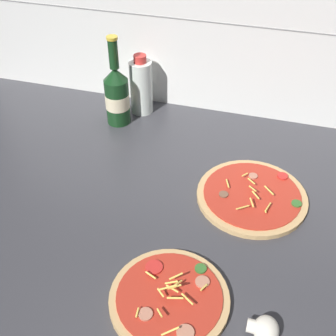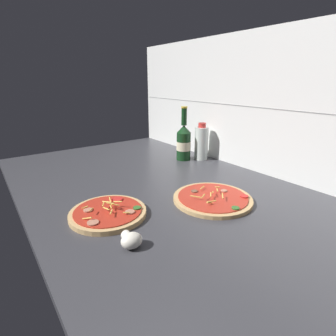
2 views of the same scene
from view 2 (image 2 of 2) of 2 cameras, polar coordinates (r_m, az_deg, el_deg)
counter_slab at (r=96.78cm, az=-1.31°, el=-5.50°), size 160.00×90.00×2.50cm
tile_backsplash at (r=120.67cm, az=17.04°, el=12.73°), size 160.00×1.13×60.00cm
pizza_near at (r=80.91cm, az=-12.90°, el=-9.46°), size 22.69×22.69×4.75cm
pizza_far at (r=89.25cm, az=9.68°, el=-6.55°), size 26.20×26.20×3.56cm
beer_bottle at (r=130.60cm, az=3.42°, el=5.73°), size 7.04×7.04×26.34cm
oil_bottle at (r=132.22cm, az=7.27°, el=5.46°), size 6.72×6.72×18.40cm
mushroom_left at (r=65.83cm, az=-8.05°, el=-15.25°), size 5.62×5.35×3.75cm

